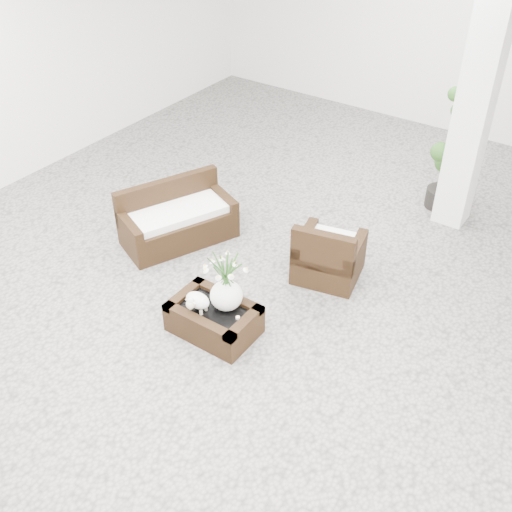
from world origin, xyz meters
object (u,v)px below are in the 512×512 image
Objects in this scene: coffee_table at (214,320)px; topiary at (450,151)px; armchair at (330,248)px; loveseat at (178,215)px.

topiary reaches higher than coffee_table.
loveseat is at bearing 0.69° from armchair.
loveseat is (-1.41, 1.09, 0.22)m from coffee_table.
coffee_table is 0.64× the size of loveseat.
topiary is at bearing -115.27° from armchair.
topiary is at bearing 74.77° from coffee_table.
armchair is at bearing 71.48° from coffee_table.
armchair is 1.98m from loveseat.
topiary reaches higher than loveseat.
coffee_table is 0.53× the size of topiary.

